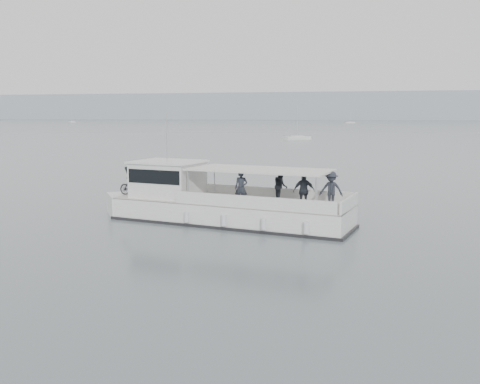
# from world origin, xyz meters

# --- Properties ---
(ground) EXTENTS (1400.00, 1400.00, 0.00)m
(ground) POSITION_xyz_m (0.00, 0.00, 0.00)
(ground) COLOR slate
(ground) RESTS_ON ground
(headland) EXTENTS (1400.00, 90.00, 28.00)m
(headland) POSITION_xyz_m (0.00, 560.00, 14.00)
(headland) COLOR #939EA8
(headland) RESTS_ON ground
(tour_boat) EXTENTS (13.89, 5.61, 5.79)m
(tour_boat) POSITION_xyz_m (-7.13, -1.98, 0.95)
(tour_boat) COLOR white
(tour_boat) RESTS_ON ground
(moored_fleet) EXTENTS (398.72, 311.26, 10.90)m
(moored_fleet) POSITION_xyz_m (-16.11, 238.25, 0.36)
(moored_fleet) COLOR white
(moored_fleet) RESTS_ON ground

